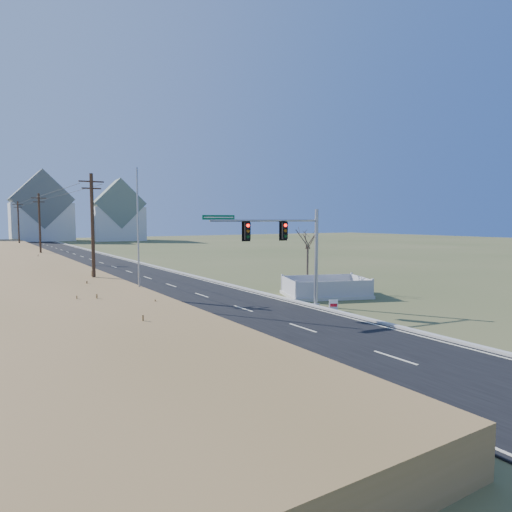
% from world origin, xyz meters
% --- Properties ---
extents(ground, '(260.00, 260.00, 0.00)m').
position_xyz_m(ground, '(0.00, 0.00, 0.00)').
color(ground, '#475027').
rests_on(ground, ground).
extents(road, '(8.00, 180.00, 0.06)m').
position_xyz_m(road, '(0.00, 50.00, 0.03)').
color(road, black).
rests_on(road, ground).
extents(curb, '(0.30, 180.00, 0.18)m').
position_xyz_m(curb, '(4.15, 50.00, 0.09)').
color(curb, '#B2AFA8').
rests_on(curb, ground).
extents(utility_pole_near, '(1.80, 0.26, 9.00)m').
position_xyz_m(utility_pole_near, '(-6.50, 15.00, 4.68)').
color(utility_pole_near, '#422D1E').
rests_on(utility_pole_near, ground).
extents(utility_pole_mid, '(1.80, 0.26, 9.00)m').
position_xyz_m(utility_pole_mid, '(-6.50, 45.00, 4.68)').
color(utility_pole_mid, '#422D1E').
rests_on(utility_pole_mid, ground).
extents(utility_pole_far, '(1.80, 0.26, 9.00)m').
position_xyz_m(utility_pole_far, '(-6.50, 75.00, 4.68)').
color(utility_pole_far, '#422D1E').
rests_on(utility_pole_far, ground).
extents(condo_n, '(15.27, 10.20, 18.54)m').
position_xyz_m(condo_n, '(2.00, 112.00, 7.61)').
color(condo_n, silver).
rests_on(condo_n, ground).
extents(condo_ne, '(14.12, 10.51, 16.52)m').
position_xyz_m(condo_ne, '(20.00, 104.00, 6.84)').
color(condo_ne, silver).
rests_on(condo_ne, ground).
extents(traffic_signal_mast, '(7.80, 1.32, 6.26)m').
position_xyz_m(traffic_signal_mast, '(2.70, 2.64, 3.93)').
color(traffic_signal_mast, '#9EA0A5').
rests_on(traffic_signal_mast, ground).
extents(fence_enclosure, '(6.97, 5.89, 1.35)m').
position_xyz_m(fence_enclosure, '(7.71, 5.15, 0.27)').
color(fence_enclosure, '#B7B5AD').
rests_on(fence_enclosure, ground).
extents(open_sign, '(0.49, 0.30, 0.67)m').
position_xyz_m(open_sign, '(4.50, 0.70, 0.35)').
color(open_sign, white).
rests_on(open_sign, ground).
extents(flagpole, '(0.40, 0.40, 8.88)m').
position_xyz_m(flagpole, '(-5.18, 8.35, 3.54)').
color(flagpole, '#B7B5AD').
rests_on(flagpole, ground).
extents(bare_tree, '(1.98, 1.98, 5.25)m').
position_xyz_m(bare_tree, '(8.16, 7.86, 4.23)').
color(bare_tree, '#4C3F33').
rests_on(bare_tree, ground).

